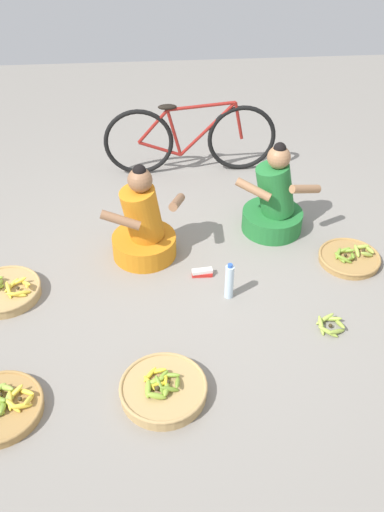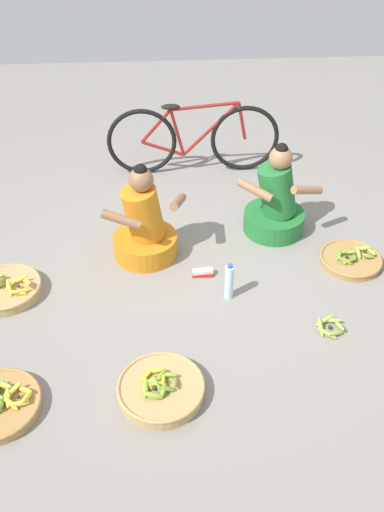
% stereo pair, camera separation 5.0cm
% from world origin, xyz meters
% --- Properties ---
extents(ground_plane, '(10.00, 10.00, 0.00)m').
position_xyz_m(ground_plane, '(0.00, 0.00, 0.00)').
color(ground_plane, gray).
extents(vendor_woman_front, '(0.66, 0.52, 0.83)m').
position_xyz_m(vendor_woman_front, '(-0.35, 0.30, 0.27)').
color(vendor_woman_front, orange).
rests_on(vendor_woman_front, ground).
extents(vendor_woman_behind, '(0.72, 0.52, 0.83)m').
position_xyz_m(vendor_woman_behind, '(0.76, 0.57, 0.27)').
color(vendor_woman_behind, '#237233').
rests_on(vendor_woman_behind, ground).
extents(bicycle_leaning, '(1.70, 0.08, 0.73)m').
position_xyz_m(bicycle_leaning, '(0.13, 1.65, 0.36)').
color(bicycle_leaning, black).
rests_on(bicycle_leaning, ground).
extents(banana_basket_front_left, '(0.55, 0.55, 0.15)m').
position_xyz_m(banana_basket_front_left, '(-0.26, -1.13, 0.05)').
color(banana_basket_front_left, tan).
rests_on(banana_basket_front_left, ground).
extents(banana_basket_front_right, '(0.53, 0.53, 0.16)m').
position_xyz_m(banana_basket_front_right, '(-1.40, -0.13, 0.05)').
color(banana_basket_front_right, tan).
rests_on(banana_basket_front_right, ground).
extents(banana_basket_front_center, '(0.50, 0.50, 0.12)m').
position_xyz_m(banana_basket_front_center, '(1.30, 0.07, 0.04)').
color(banana_basket_front_center, '#A87F47').
rests_on(banana_basket_front_center, ground).
extents(loose_bananas_near_vendor, '(0.21, 0.22, 0.09)m').
position_xyz_m(loose_bananas_near_vendor, '(0.94, -0.66, 0.03)').
color(loose_bananas_near_vendor, '#9EB747').
rests_on(loose_bananas_near_vendor, ground).
extents(water_bottle, '(0.07, 0.07, 0.31)m').
position_xyz_m(water_bottle, '(0.27, -0.27, 0.15)').
color(water_bottle, silver).
rests_on(water_bottle, ground).
extents(packet_carton_stack, '(0.16, 0.07, 0.06)m').
position_xyz_m(packet_carton_stack, '(0.10, -0.01, 0.03)').
color(packet_carton_stack, red).
rests_on(packet_carton_stack, ground).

